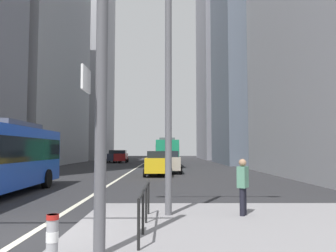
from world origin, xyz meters
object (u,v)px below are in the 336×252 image
object	(u,v)px
city_bus_red_receding	(167,151)
car_receding_near	(158,163)
bollard_left	(52,241)
pedestrian_waiting	(243,184)
car_receding_far	(170,162)
car_oncoming_far	(114,156)
street_lamp_post	(168,44)
car_oncoming_mid	(121,156)
city_bus_red_distant	(166,151)

from	to	relation	value
city_bus_red_receding	car_receding_near	xyz separation A→B (m)	(-0.73, -15.34, -0.85)
city_bus_red_receding	bollard_left	distance (m)	36.75
pedestrian_waiting	car_receding_far	bearing A→B (deg)	95.62
car_oncoming_far	street_lamp_post	size ratio (longest dim) A/B	0.55
car_oncoming_mid	car_oncoming_far	xyz separation A→B (m)	(-1.08, 0.23, 0.00)
car_oncoming_mid	car_receding_far	size ratio (longest dim) A/B	0.96
car_receding_far	city_bus_red_receding	bearing A→B (deg)	91.15
car_oncoming_mid	bollard_left	size ratio (longest dim) A/B	4.74
car_oncoming_mid	car_receding_near	world-z (taller)	same
car_oncoming_far	street_lamp_post	bearing A→B (deg)	-79.30
city_bus_red_receding	car_oncoming_mid	distance (m)	13.04
car_receding_near	bollard_left	bearing A→B (deg)	-92.95
bollard_left	pedestrian_waiting	distance (m)	6.15
car_oncoming_far	bollard_left	world-z (taller)	car_oncoming_far
city_bus_red_receding	car_oncoming_far	bearing A→B (deg)	126.06
city_bus_red_distant	car_oncoming_far	size ratio (longest dim) A/B	2.67
car_receding_near	pedestrian_waiting	xyz separation A→B (m)	(2.93, -16.72, 0.07)
bollard_left	street_lamp_post	bearing A→B (deg)	68.66
pedestrian_waiting	city_bus_red_distant	bearing A→B (deg)	92.73
city_bus_red_distant	city_bus_red_receding	bearing A→B (deg)	-89.46
city_bus_red_distant	pedestrian_waiting	size ratio (longest dim) A/B	7.21
city_bus_red_distant	car_oncoming_far	world-z (taller)	city_bus_red_distant
car_receding_near	pedestrian_waiting	size ratio (longest dim) A/B	2.57
car_receding_far	bollard_left	distance (m)	24.64
car_receding_near	bollard_left	world-z (taller)	car_receding_near
car_oncoming_mid	car_receding_near	bearing A→B (deg)	-76.46
city_bus_red_receding	car_receding_far	world-z (taller)	city_bus_red_receding
car_receding_far	street_lamp_post	xyz separation A→B (m)	(-0.22, -19.82, 4.29)
street_lamp_post	city_bus_red_receding	bearing A→B (deg)	90.03
car_oncoming_far	bollard_left	xyz separation A→B (m)	(6.30, -47.85, -0.34)
pedestrian_waiting	bollard_left	bearing A→B (deg)	-131.05
car_oncoming_mid	bollard_left	distance (m)	47.91
car_receding_near	bollard_left	xyz separation A→B (m)	(-1.10, -21.35, -0.34)
city_bus_red_receding	car_oncoming_mid	bearing A→B (deg)	122.82
city_bus_red_receding	bollard_left	bearing A→B (deg)	-92.85
car_oncoming_far	pedestrian_waiting	world-z (taller)	car_oncoming_far
city_bus_red_receding	street_lamp_post	world-z (taller)	street_lamp_post
city_bus_red_distant	bollard_left	distance (m)	54.31
car_receding_far	car_oncoming_far	xyz separation A→B (m)	(-8.37, 23.30, -0.00)
street_lamp_post	pedestrian_waiting	bearing A→B (deg)	-2.59
car_receding_near	bollard_left	size ratio (longest dim) A/B	4.67
car_receding_near	car_oncoming_mid	bearing A→B (deg)	103.54
city_bus_red_receding	car_oncoming_far	world-z (taller)	city_bus_red_receding
city_bus_red_receding	car_receding_far	xyz separation A→B (m)	(0.24, -12.14, -0.85)
city_bus_red_distant	street_lamp_post	bearing A→B (deg)	-89.79
city_bus_red_receding	city_bus_red_distant	xyz separation A→B (m)	(-0.17, 17.58, 0.00)
city_bus_red_distant	car_receding_near	xyz separation A→B (m)	(-0.56, -32.92, -0.85)
street_lamp_post	car_receding_near	bearing A→B (deg)	92.57
car_receding_near	car_oncoming_far	bearing A→B (deg)	105.61
bollard_left	pedestrian_waiting	world-z (taller)	pedestrian_waiting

